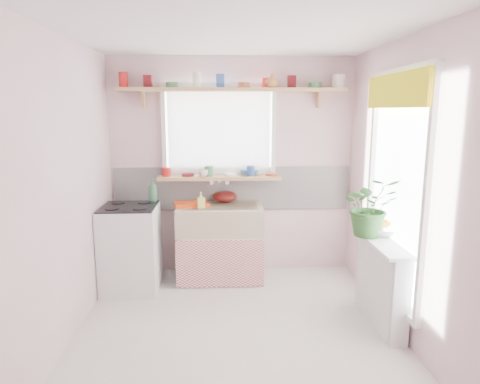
{
  "coord_description": "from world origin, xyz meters",
  "views": [
    {
      "loc": [
        -0.13,
        -3.35,
        1.9
      ],
      "look_at": [
        0.04,
        0.55,
        1.15
      ],
      "focal_mm": 32.0,
      "sensor_mm": 36.0,
      "label": 1
    }
  ],
  "objects": [
    {
      "name": "herb_pot",
      "position": [
        1.21,
        0.44,
        0.88
      ],
      "size": [
        0.13,
        0.1,
        0.22
      ],
      "primitive_type": "imported",
      "rotation": [
        0.0,
        0.0,
        0.26
      ],
      "color": "#2B5B24",
      "rests_on": "radiator_ledge"
    },
    {
      "name": "colander",
      "position": [
        -0.09,
        1.5,
        0.91
      ],
      "size": [
        0.32,
        0.32,
        0.13
      ],
      "primitive_type": "ellipsoid",
      "rotation": [
        0.0,
        0.0,
        0.12
      ],
      "color": "#4E0F0D",
      "rests_on": "sink_unit"
    },
    {
      "name": "sill_crockery",
      "position": [
        -0.2,
        1.48,
        1.21
      ],
      "size": [
        1.35,
        0.11,
        0.12
      ],
      "color": "red",
      "rests_on": "windowsill"
    },
    {
      "name": "jade_plant",
      "position": [
        1.21,
        0.34,
        1.05
      ],
      "size": [
        0.52,
        0.46,
        0.55
      ],
      "primitive_type": "imported",
      "rotation": [
        0.0,
        0.0,
        -0.07
      ],
      "color": "#2B5C24",
      "rests_on": "radiator_ledge"
    },
    {
      "name": "shelf_vase",
      "position": [
        0.43,
        1.41,
        2.21
      ],
      "size": [
        0.15,
        0.15,
        0.15
      ],
      "primitive_type": "imported",
      "rotation": [
        0.0,
        0.0,
        0.08
      ],
      "color": "#B96E38",
      "rests_on": "pine_shelf"
    },
    {
      "name": "cooker",
      "position": [
        -1.1,
        1.05,
        0.46
      ],
      "size": [
        0.58,
        0.58,
        0.93
      ],
      "color": "white",
      "rests_on": "ground"
    },
    {
      "name": "windowsill",
      "position": [
        -0.15,
        1.48,
        1.14
      ],
      "size": [
        1.4,
        0.22,
        0.04
      ],
      "primitive_type": "cube",
      "color": "tan",
      "rests_on": "room"
    },
    {
      "name": "sill_cup",
      "position": [
        -0.33,
        1.42,
        1.2
      ],
      "size": [
        0.12,
        0.12,
        0.09
      ],
      "primitive_type": "imported",
      "rotation": [
        0.0,
        0.0,
        -0.08
      ],
      "color": "beige",
      "rests_on": "windowsill"
    },
    {
      "name": "sink_unit",
      "position": [
        -0.15,
        1.29,
        0.43
      ],
      "size": [
        0.95,
        0.65,
        1.11
      ],
      "color": "white",
      "rests_on": "ground"
    },
    {
      "name": "sill_bowl",
      "position": [
        0.2,
        1.54,
        1.19
      ],
      "size": [
        0.27,
        0.27,
        0.07
      ],
      "primitive_type": "imported",
      "rotation": [
        0.0,
        0.0,
        -0.34
      ],
      "color": "#3361A7",
      "rests_on": "windowsill"
    },
    {
      "name": "pine_shelf",
      "position": [
        0.0,
        1.47,
        2.12
      ],
      "size": [
        2.52,
        0.24,
        0.04
      ],
      "primitive_type": "cube",
      "color": "tan",
      "rests_on": "room"
    },
    {
      "name": "radiator_ledge",
      "position": [
        1.3,
        0.2,
        0.4
      ],
      "size": [
        0.22,
        0.95,
        0.78
      ],
      "color": "white",
      "rests_on": "ground"
    },
    {
      "name": "dish_tray",
      "position": [
        -0.47,
        1.33,
        0.87
      ],
      "size": [
        0.42,
        0.35,
        0.04
      ],
      "primitive_type": "cube",
      "rotation": [
        0.0,
        0.0,
        0.22
      ],
      "color": "#F74C16",
      "rests_on": "sink_unit"
    },
    {
      "name": "soap_bottle_sink",
      "position": [
        -0.35,
        1.2,
        0.94
      ],
      "size": [
        0.09,
        0.1,
        0.18
      ],
      "primitive_type": "imported",
      "rotation": [
        0.0,
        0.0,
        0.21
      ],
      "color": "#D9DB61",
      "rests_on": "sink_unit"
    },
    {
      "name": "shelf_crockery",
      "position": [
        -0.02,
        1.47,
        2.19
      ],
      "size": [
        2.47,
        0.11,
        0.12
      ],
      "color": "red",
      "rests_on": "pine_shelf"
    },
    {
      "name": "fruit_bowl",
      "position": [
        1.33,
        0.36,
        0.81
      ],
      "size": [
        0.39,
        0.39,
        0.08
      ],
      "primitive_type": "imported",
      "rotation": [
        0.0,
        0.0,
        -0.32
      ],
      "color": "silver",
      "rests_on": "radiator_ledge"
    },
    {
      "name": "fruit",
      "position": [
        1.34,
        0.37,
        0.87
      ],
      "size": [
        0.2,
        0.14,
        0.1
      ],
      "color": "orange",
      "rests_on": "fruit_bowl"
    },
    {
      "name": "room",
      "position": [
        0.66,
        0.86,
        1.37
      ],
      "size": [
        3.2,
        3.2,
        3.2
      ],
      "color": "silver",
      "rests_on": "ground"
    },
    {
      "name": "cooker_bottle",
      "position": [
        -0.88,
        1.27,
        1.04
      ],
      "size": [
        0.1,
        0.1,
        0.26
      ],
      "primitive_type": "imported",
      "rotation": [
        0.0,
        0.0,
        0.04
      ],
      "color": "#39734C",
      "rests_on": "cooker"
    }
  ]
}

